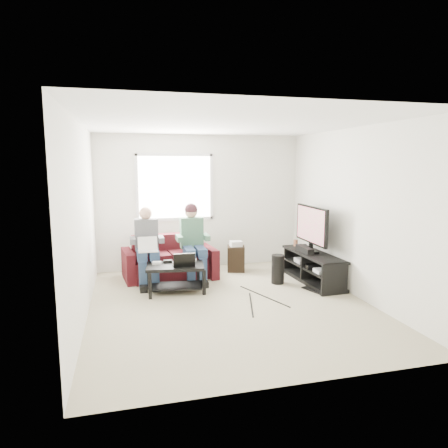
# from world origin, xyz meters

# --- Properties ---
(floor) EXTENTS (4.50, 4.50, 0.00)m
(floor) POSITION_xyz_m (0.00, 0.00, 0.00)
(floor) COLOR tan
(floor) RESTS_ON ground
(ceiling) EXTENTS (4.50, 4.50, 0.00)m
(ceiling) POSITION_xyz_m (0.00, 0.00, 2.60)
(ceiling) COLOR white
(ceiling) RESTS_ON wall_back
(wall_back) EXTENTS (4.50, 0.00, 4.50)m
(wall_back) POSITION_xyz_m (0.00, 2.25, 1.30)
(wall_back) COLOR silver
(wall_back) RESTS_ON floor
(wall_front) EXTENTS (4.50, 0.00, 4.50)m
(wall_front) POSITION_xyz_m (0.00, -2.25, 1.30)
(wall_front) COLOR silver
(wall_front) RESTS_ON floor
(wall_left) EXTENTS (0.00, 4.50, 4.50)m
(wall_left) POSITION_xyz_m (-2.00, 0.00, 1.30)
(wall_left) COLOR silver
(wall_left) RESTS_ON floor
(wall_right) EXTENTS (0.00, 4.50, 4.50)m
(wall_right) POSITION_xyz_m (2.00, 0.00, 1.30)
(wall_right) COLOR silver
(wall_right) RESTS_ON floor
(window) EXTENTS (1.48, 0.04, 1.28)m
(window) POSITION_xyz_m (-0.50, 2.23, 1.60)
(window) COLOR white
(window) RESTS_ON wall_back
(sofa) EXTENTS (1.69, 0.90, 0.76)m
(sofa) POSITION_xyz_m (-0.70, 1.64, 0.29)
(sofa) COLOR #421013
(sofa) RESTS_ON floor
(person_left) EXTENTS (0.40, 0.71, 1.30)m
(person_left) POSITION_xyz_m (-1.10, 1.38, 0.71)
(person_left) COLOR navy
(person_left) RESTS_ON sofa
(person_right) EXTENTS (0.40, 0.71, 1.35)m
(person_right) POSITION_xyz_m (-0.30, 1.40, 0.77)
(person_right) COLOR navy
(person_right) RESTS_ON sofa
(laptop_silver) EXTENTS (0.32, 0.22, 0.24)m
(laptop_silver) POSITION_xyz_m (-1.10, 1.11, 0.67)
(laptop_silver) COLOR silver
(laptop_silver) RESTS_ON person_left
(coffee_table) EXTENTS (0.97, 0.67, 0.45)m
(coffee_table) POSITION_xyz_m (-0.70, 0.75, 0.33)
(coffee_table) COLOR black
(coffee_table) RESTS_ON floor
(laptop_black) EXTENTS (0.39, 0.31, 0.24)m
(laptop_black) POSITION_xyz_m (-0.58, 0.67, 0.57)
(laptop_black) COLOR black
(laptop_black) RESTS_ON coffee_table
(controller_a) EXTENTS (0.15, 0.12, 0.04)m
(controller_a) POSITION_xyz_m (-0.98, 0.87, 0.47)
(controller_a) COLOR silver
(controller_a) RESTS_ON coffee_table
(controller_b) EXTENTS (0.14, 0.10, 0.04)m
(controller_b) POSITION_xyz_m (-0.80, 0.93, 0.47)
(controller_b) COLOR black
(controller_b) RESTS_ON coffee_table
(controller_c) EXTENTS (0.16, 0.12, 0.04)m
(controller_c) POSITION_xyz_m (-0.40, 0.90, 0.47)
(controller_c) COLOR gray
(controller_c) RESTS_ON coffee_table
(tv_stand) EXTENTS (0.53, 1.56, 0.51)m
(tv_stand) POSITION_xyz_m (1.70, 0.74, 0.23)
(tv_stand) COLOR black
(tv_stand) RESTS_ON floor
(tv) EXTENTS (0.12, 1.10, 0.81)m
(tv) POSITION_xyz_m (1.70, 0.84, 0.97)
(tv) COLOR black
(tv) RESTS_ON tv_stand
(soundbar) EXTENTS (0.12, 0.50, 0.10)m
(soundbar) POSITION_xyz_m (1.58, 0.84, 0.56)
(soundbar) COLOR black
(soundbar) RESTS_ON tv_stand
(drink_cup) EXTENTS (0.08, 0.08, 0.12)m
(drink_cup) POSITION_xyz_m (1.65, 1.37, 0.57)
(drink_cup) COLOR #A76847
(drink_cup) RESTS_ON tv_stand
(console_white) EXTENTS (0.30, 0.22, 0.06)m
(console_white) POSITION_xyz_m (1.70, 0.34, 0.30)
(console_white) COLOR silver
(console_white) RESTS_ON tv_stand
(console_grey) EXTENTS (0.34, 0.26, 0.08)m
(console_grey) POSITION_xyz_m (1.70, 1.04, 0.31)
(console_grey) COLOR gray
(console_grey) RESTS_ON tv_stand
(console_black) EXTENTS (0.38, 0.30, 0.07)m
(console_black) POSITION_xyz_m (1.70, 0.69, 0.31)
(console_black) COLOR black
(console_black) RESTS_ON tv_stand
(subwoofer) EXTENTS (0.22, 0.22, 0.50)m
(subwoofer) POSITION_xyz_m (1.07, 0.79, 0.25)
(subwoofer) COLOR black
(subwoofer) RESTS_ON floor
(keyboard_floor) EXTENTS (0.28, 0.45, 0.02)m
(keyboard_floor) POSITION_xyz_m (1.49, 0.26, 0.01)
(keyboard_floor) COLOR black
(keyboard_floor) RESTS_ON floor
(end_table) EXTENTS (0.32, 0.32, 0.58)m
(end_table) POSITION_xyz_m (0.59, 1.75, 0.26)
(end_table) COLOR black
(end_table) RESTS_ON floor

